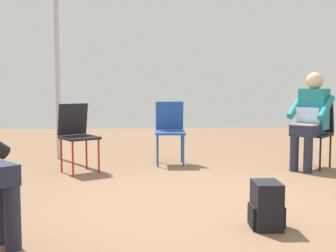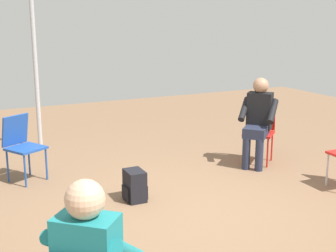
{
  "view_description": "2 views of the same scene",
  "coord_description": "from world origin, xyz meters",
  "px_view_note": "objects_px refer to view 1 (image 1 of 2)",
  "views": [
    {
      "loc": [
        4.17,
        -0.56,
        1.12
      ],
      "look_at": [
        0.31,
        -0.34,
        0.75
      ],
      "focal_mm": 50.0,
      "sensor_mm": 36.0,
      "label": 1
    },
    {
      "loc": [
        -4.01,
        2.29,
        2.08
      ],
      "look_at": [
        0.36,
        0.14,
        0.93
      ],
      "focal_mm": 50.0,
      "sensor_mm": 36.0,
      "label": 2
    }
  ],
  "objects_px": {
    "chair_southwest": "(77,132)",
    "backpack_near_laptop_user": "(266,208)",
    "chair_northwest": "(315,130)",
    "person_with_laptop": "(311,115)",
    "chair_west": "(170,128)"
  },
  "relations": [
    {
      "from": "chair_southwest",
      "to": "chair_west",
      "type": "bearing_deg",
      "value": 171.52
    },
    {
      "from": "chair_southwest",
      "to": "person_with_laptop",
      "type": "relative_size",
      "value": 0.69
    },
    {
      "from": "chair_southwest",
      "to": "person_with_laptop",
      "type": "height_order",
      "value": "person_with_laptop"
    },
    {
      "from": "chair_west",
      "to": "chair_southwest",
      "type": "relative_size",
      "value": 1.0
    },
    {
      "from": "chair_northwest",
      "to": "chair_southwest",
      "type": "xyz_separation_m",
      "value": [
        0.15,
        -3.06,
        0.0
      ]
    },
    {
      "from": "chair_southwest",
      "to": "backpack_near_laptop_user",
      "type": "distance_m",
      "value": 2.94
    },
    {
      "from": "chair_northwest",
      "to": "chair_west",
      "type": "bearing_deg",
      "value": 31.58
    },
    {
      "from": "chair_northwest",
      "to": "person_with_laptop",
      "type": "xyz_separation_m",
      "value": [
        0.12,
        -0.12,
        0.2
      ]
    },
    {
      "from": "chair_southwest",
      "to": "backpack_near_laptop_user",
      "type": "xyz_separation_m",
      "value": [
        2.34,
        1.75,
        -0.34
      ]
    },
    {
      "from": "chair_northwest",
      "to": "chair_southwest",
      "type": "distance_m",
      "value": 3.07
    },
    {
      "from": "chair_northwest",
      "to": "person_with_laptop",
      "type": "relative_size",
      "value": 0.69
    },
    {
      "from": "chair_northwest",
      "to": "backpack_near_laptop_user",
      "type": "height_order",
      "value": "chair_northwest"
    },
    {
      "from": "chair_west",
      "to": "person_with_laptop",
      "type": "bearing_deg",
      "value": 165.55
    },
    {
      "from": "chair_west",
      "to": "person_with_laptop",
      "type": "distance_m",
      "value": 1.84
    },
    {
      "from": "person_with_laptop",
      "to": "chair_southwest",
      "type": "bearing_deg",
      "value": 43.22
    }
  ]
}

